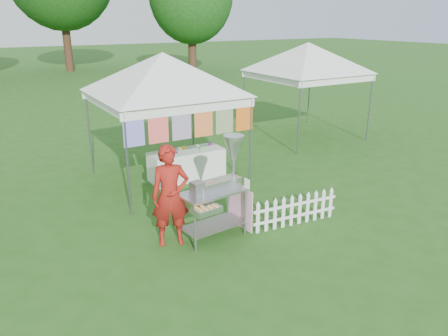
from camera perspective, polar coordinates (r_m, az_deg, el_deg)
ground at (r=7.83m, az=3.14°, el=-9.33°), size 120.00×120.00×0.00m
canopy_main at (r=10.01m, az=-8.06°, el=14.67°), size 4.24×4.24×3.45m
canopy_right at (r=14.25m, az=10.97°, el=15.79°), size 4.24×4.24×3.45m
donut_cart at (r=7.57m, az=-0.25°, el=-1.57°), size 1.29×1.00×1.79m
vendor at (r=7.40m, az=-7.03°, el=-3.64°), size 0.74×0.60×1.77m
picket_fence at (r=8.34m, az=9.33°, el=-5.53°), size 1.79×0.21×0.56m
display_table at (r=10.62m, az=-4.88°, el=0.47°), size 1.80×0.70×0.70m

